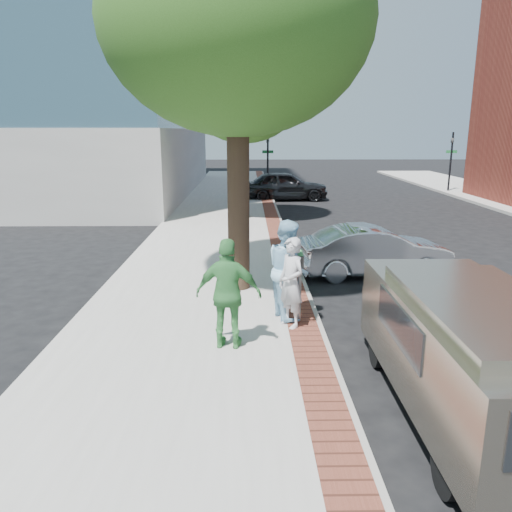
{
  "coord_description": "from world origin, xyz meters",
  "views": [
    {
      "loc": [
        -0.39,
        -9.83,
        3.91
      ],
      "look_at": [
        -0.2,
        0.88,
        1.2
      ],
      "focal_mm": 35.0,
      "sensor_mm": 36.0,
      "label": 1
    }
  ],
  "objects_px": {
    "person_gray": "(291,283)",
    "van": "(466,345)",
    "person_officer": "(288,269)",
    "person_green": "(229,294)",
    "parking_meter": "(300,271)",
    "bg_car": "(285,186)",
    "sedan_silver": "(374,251)"
  },
  "relations": [
    {
      "from": "person_green",
      "to": "bg_car",
      "type": "distance_m",
      "value": 20.5
    },
    {
      "from": "person_green",
      "to": "sedan_silver",
      "type": "bearing_deg",
      "value": -119.65
    },
    {
      "from": "parking_meter",
      "to": "person_green",
      "type": "distance_m",
      "value": 1.82
    },
    {
      "from": "parking_meter",
      "to": "person_gray",
      "type": "height_order",
      "value": "person_gray"
    },
    {
      "from": "person_officer",
      "to": "person_green",
      "type": "relative_size",
      "value": 1.03
    },
    {
      "from": "parking_meter",
      "to": "bg_car",
      "type": "xyz_separation_m",
      "value": [
        1.1,
        19.16,
        -0.37
      ]
    },
    {
      "from": "person_green",
      "to": "person_gray",
      "type": "bearing_deg",
      "value": -133.45
    },
    {
      "from": "person_officer",
      "to": "van",
      "type": "height_order",
      "value": "person_officer"
    },
    {
      "from": "person_officer",
      "to": "sedan_silver",
      "type": "relative_size",
      "value": 0.49
    },
    {
      "from": "person_gray",
      "to": "van",
      "type": "bearing_deg",
      "value": 5.99
    },
    {
      "from": "person_officer",
      "to": "van",
      "type": "xyz_separation_m",
      "value": [
        2.22,
        -3.38,
        -0.17
      ]
    },
    {
      "from": "sedan_silver",
      "to": "parking_meter",
      "type": "bearing_deg",
      "value": 141.17
    },
    {
      "from": "person_green",
      "to": "van",
      "type": "distance_m",
      "value": 3.87
    },
    {
      "from": "sedan_silver",
      "to": "van",
      "type": "xyz_separation_m",
      "value": [
        -0.45,
        -6.88,
        0.32
      ]
    },
    {
      "from": "person_officer",
      "to": "sedan_silver",
      "type": "height_order",
      "value": "person_officer"
    },
    {
      "from": "parking_meter",
      "to": "person_green",
      "type": "xyz_separation_m",
      "value": [
        -1.37,
        -1.19,
        -0.07
      ]
    },
    {
      "from": "person_green",
      "to": "bg_car",
      "type": "relative_size",
      "value": 0.4
    },
    {
      "from": "person_green",
      "to": "van",
      "type": "bearing_deg",
      "value": 158.4
    },
    {
      "from": "parking_meter",
      "to": "van",
      "type": "height_order",
      "value": "van"
    },
    {
      "from": "parking_meter",
      "to": "sedan_silver",
      "type": "relative_size",
      "value": 0.35
    },
    {
      "from": "person_officer",
      "to": "person_green",
      "type": "bearing_deg",
      "value": 127.42
    },
    {
      "from": "person_green",
      "to": "bg_car",
      "type": "height_order",
      "value": "person_green"
    },
    {
      "from": "person_officer",
      "to": "bg_car",
      "type": "xyz_separation_m",
      "value": [
        1.32,
        18.87,
        -0.33
      ]
    },
    {
      "from": "person_gray",
      "to": "van",
      "type": "relative_size",
      "value": 0.36
    },
    {
      "from": "person_gray",
      "to": "bg_car",
      "type": "bearing_deg",
      "value": 144.49
    },
    {
      "from": "sedan_silver",
      "to": "bg_car",
      "type": "relative_size",
      "value": 0.85
    },
    {
      "from": "bg_car",
      "to": "sedan_silver",
      "type": "bearing_deg",
      "value": -177.51
    },
    {
      "from": "van",
      "to": "person_gray",
      "type": "bearing_deg",
      "value": 128.05
    },
    {
      "from": "parking_meter",
      "to": "van",
      "type": "distance_m",
      "value": 3.69
    },
    {
      "from": "person_gray",
      "to": "person_officer",
      "type": "bearing_deg",
      "value": 150.52
    },
    {
      "from": "person_gray",
      "to": "person_officer",
      "type": "height_order",
      "value": "person_officer"
    },
    {
      "from": "person_gray",
      "to": "van",
      "type": "distance_m",
      "value": 3.59
    }
  ]
}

